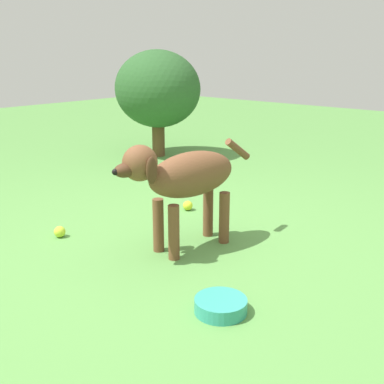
# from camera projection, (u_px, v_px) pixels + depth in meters

# --- Properties ---
(ground) EXTENTS (14.00, 14.00, 0.00)m
(ground) POSITION_uv_depth(u_px,v_px,m) (163.00, 259.00, 2.48)
(ground) COLOR #548C42
(dog) EXTENTS (0.30, 0.90, 0.61)m
(dog) POSITION_uv_depth(u_px,v_px,m) (184.00, 178.00, 2.50)
(dog) COLOR brown
(dog) RESTS_ON ground
(tennis_ball_0) EXTENTS (0.07, 0.07, 0.07)m
(tennis_ball_0) POSITION_uv_depth(u_px,v_px,m) (188.00, 206.00, 3.23)
(tennis_ball_0) COLOR #D0DF2E
(tennis_ball_0) RESTS_ON ground
(tennis_ball_1) EXTENTS (0.07, 0.07, 0.07)m
(tennis_ball_1) POSITION_uv_depth(u_px,v_px,m) (60.00, 232.00, 2.77)
(tennis_ball_1) COLOR #C4E136
(tennis_ball_1) RESTS_ON ground
(water_bowl) EXTENTS (0.22, 0.22, 0.06)m
(water_bowl) POSITION_uv_depth(u_px,v_px,m) (221.00, 306.00, 1.98)
(water_bowl) COLOR teal
(water_bowl) RESTS_ON ground
(shrub_far) EXTENTS (0.89, 0.80, 1.05)m
(shrub_far) POSITION_uv_depth(u_px,v_px,m) (157.00, 89.00, 4.72)
(shrub_far) COLOR brown
(shrub_far) RESTS_ON ground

